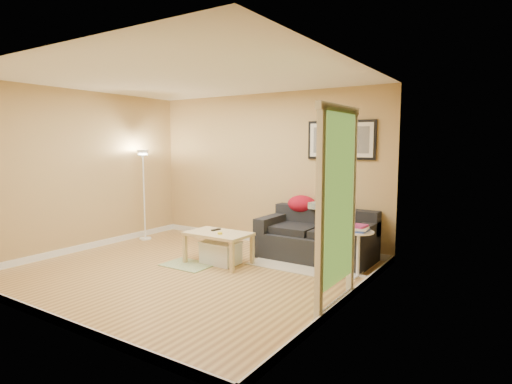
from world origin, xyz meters
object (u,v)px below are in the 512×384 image
(storage_bin, at_px, (221,252))
(side_table, at_px, (358,254))
(sofa, at_px, (316,235))
(coffee_table, at_px, (218,248))
(book_stack, at_px, (360,228))
(floor_lamp, at_px, (144,197))

(storage_bin, distance_m, side_table, 1.96)
(sofa, xyz_separation_m, coffee_table, (-1.08, -1.01, -0.14))
(coffee_table, distance_m, storage_bin, 0.07)
(book_stack, bearing_deg, sofa, 136.10)
(coffee_table, xyz_separation_m, book_stack, (1.93, 0.51, 0.42))
(coffee_table, bearing_deg, book_stack, 21.65)
(coffee_table, height_order, floor_lamp, floor_lamp)
(side_table, bearing_deg, storage_bin, -165.05)
(storage_bin, relative_size, side_table, 0.88)
(side_table, relative_size, book_stack, 2.30)
(sofa, xyz_separation_m, storage_bin, (-1.06, -0.98, -0.21))
(sofa, distance_m, side_table, 0.96)
(coffee_table, relative_size, side_table, 1.52)
(coffee_table, height_order, book_stack, book_stack)
(storage_bin, bearing_deg, floor_lamp, 167.01)
(side_table, bearing_deg, floor_lamp, -179.83)
(sofa, relative_size, floor_lamp, 1.03)
(storage_bin, xyz_separation_m, floor_lamp, (-2.13, 0.49, 0.61))
(side_table, bearing_deg, sofa, 149.91)
(side_table, height_order, book_stack, book_stack)
(coffee_table, relative_size, book_stack, 3.50)
(sofa, distance_m, coffee_table, 1.49)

